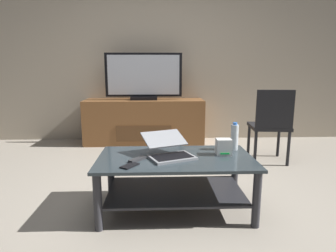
{
  "coord_description": "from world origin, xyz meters",
  "views": [
    {
      "loc": [
        -0.08,
        -2.29,
        1.11
      ],
      "look_at": [
        0.03,
        0.36,
        0.59
      ],
      "focal_mm": 30.57,
      "sensor_mm": 36.0,
      "label": 1
    }
  ],
  "objects_px": {
    "water_bottle_near": "(234,137)",
    "laptop": "(169,150)",
    "dining_chair": "(271,122)",
    "coffee_table": "(175,173)",
    "media_cabinet": "(144,121)",
    "router_box": "(224,147)",
    "cell_phone": "(130,166)",
    "television": "(144,77)",
    "tv_remote": "(138,159)"
  },
  "relations": [
    {
      "from": "media_cabinet",
      "to": "water_bottle_near",
      "type": "xyz_separation_m",
      "value": [
        0.85,
        -2.0,
        0.22
      ]
    },
    {
      "from": "television",
      "to": "router_box",
      "type": "height_order",
      "value": "television"
    },
    {
      "from": "cell_phone",
      "to": "coffee_table",
      "type": "bearing_deg",
      "value": 65.87
    },
    {
      "from": "cell_phone",
      "to": "laptop",
      "type": "bearing_deg",
      "value": 72.8
    },
    {
      "from": "television",
      "to": "router_box",
      "type": "bearing_deg",
      "value": -71.09
    },
    {
      "from": "dining_chair",
      "to": "tv_remote",
      "type": "height_order",
      "value": "dining_chair"
    },
    {
      "from": "water_bottle_near",
      "to": "tv_remote",
      "type": "distance_m",
      "value": 0.86
    },
    {
      "from": "television",
      "to": "tv_remote",
      "type": "bearing_deg",
      "value": -88.85
    },
    {
      "from": "dining_chair",
      "to": "water_bottle_near",
      "type": "bearing_deg",
      "value": -126.14
    },
    {
      "from": "cell_phone",
      "to": "media_cabinet",
      "type": "bearing_deg",
      "value": 124.21
    },
    {
      "from": "coffee_table",
      "to": "television",
      "type": "xyz_separation_m",
      "value": [
        -0.34,
        2.17,
        0.7
      ]
    },
    {
      "from": "media_cabinet",
      "to": "coffee_table",
      "type": "bearing_deg",
      "value": -81.26
    },
    {
      "from": "router_box",
      "to": "cell_phone",
      "type": "xyz_separation_m",
      "value": [
        -0.73,
        -0.26,
        -0.06
      ]
    },
    {
      "from": "media_cabinet",
      "to": "water_bottle_near",
      "type": "height_order",
      "value": "water_bottle_near"
    },
    {
      "from": "tv_remote",
      "to": "television",
      "type": "bearing_deg",
      "value": 129.43
    },
    {
      "from": "dining_chair",
      "to": "television",
      "type": "bearing_deg",
      "value": 146.71
    },
    {
      "from": "router_box",
      "to": "media_cabinet",
      "type": "bearing_deg",
      "value": 108.73
    },
    {
      "from": "coffee_table",
      "to": "dining_chair",
      "type": "distance_m",
      "value": 1.68
    },
    {
      "from": "cell_phone",
      "to": "tv_remote",
      "type": "distance_m",
      "value": 0.14
    },
    {
      "from": "coffee_table",
      "to": "router_box",
      "type": "relative_size",
      "value": 9.35
    },
    {
      "from": "laptop",
      "to": "cell_phone",
      "type": "bearing_deg",
      "value": -141.45
    },
    {
      "from": "media_cabinet",
      "to": "cell_phone",
      "type": "relative_size",
      "value": 12.81
    },
    {
      "from": "dining_chair",
      "to": "laptop",
      "type": "relative_size",
      "value": 1.89
    },
    {
      "from": "tv_remote",
      "to": "cell_phone",
      "type": "bearing_deg",
      "value": -71.69
    },
    {
      "from": "laptop",
      "to": "coffee_table",
      "type": "bearing_deg",
      "value": -20.08
    },
    {
      "from": "laptop",
      "to": "cell_phone",
      "type": "relative_size",
      "value": 3.38
    },
    {
      "from": "coffee_table",
      "to": "cell_phone",
      "type": "relative_size",
      "value": 8.65
    },
    {
      "from": "coffee_table",
      "to": "water_bottle_near",
      "type": "relative_size",
      "value": 5.11
    },
    {
      "from": "dining_chair",
      "to": "coffee_table",
      "type": "bearing_deg",
      "value": -136.56
    },
    {
      "from": "television",
      "to": "tv_remote",
      "type": "relative_size",
      "value": 7.1
    },
    {
      "from": "water_bottle_near",
      "to": "laptop",
      "type": "bearing_deg",
      "value": -163.21
    },
    {
      "from": "laptop",
      "to": "cell_phone",
      "type": "height_order",
      "value": "laptop"
    },
    {
      "from": "dining_chair",
      "to": "router_box",
      "type": "height_order",
      "value": "dining_chair"
    },
    {
      "from": "media_cabinet",
      "to": "tv_remote",
      "type": "height_order",
      "value": "media_cabinet"
    },
    {
      "from": "television",
      "to": "tv_remote",
      "type": "xyz_separation_m",
      "value": [
        0.04,
        -2.25,
        -0.55
      ]
    },
    {
      "from": "coffee_table",
      "to": "router_box",
      "type": "bearing_deg",
      "value": 7.08
    },
    {
      "from": "media_cabinet",
      "to": "cell_phone",
      "type": "height_order",
      "value": "media_cabinet"
    },
    {
      "from": "television",
      "to": "cell_phone",
      "type": "bearing_deg",
      "value": -90.03
    },
    {
      "from": "water_bottle_near",
      "to": "cell_phone",
      "type": "bearing_deg",
      "value": -154.93
    },
    {
      "from": "water_bottle_near",
      "to": "tv_remote",
      "type": "bearing_deg",
      "value": -161.42
    },
    {
      "from": "laptop",
      "to": "water_bottle_near",
      "type": "bearing_deg",
      "value": 16.79
    },
    {
      "from": "coffee_table",
      "to": "television",
      "type": "height_order",
      "value": "television"
    },
    {
      "from": "media_cabinet",
      "to": "cell_phone",
      "type": "bearing_deg",
      "value": -90.03
    },
    {
      "from": "router_box",
      "to": "cell_phone",
      "type": "height_order",
      "value": "router_box"
    },
    {
      "from": "laptop",
      "to": "media_cabinet",
      "type": "bearing_deg",
      "value": 97.46
    },
    {
      "from": "laptop",
      "to": "tv_remote",
      "type": "xyz_separation_m",
      "value": [
        -0.24,
        -0.1,
        -0.05
      ]
    },
    {
      "from": "television",
      "to": "laptop",
      "type": "bearing_deg",
      "value": -82.47
    },
    {
      "from": "television",
      "to": "cell_phone",
      "type": "distance_m",
      "value": 2.44
    },
    {
      "from": "dining_chair",
      "to": "cell_phone",
      "type": "bearing_deg",
      "value": -138.82
    },
    {
      "from": "dining_chair",
      "to": "router_box",
      "type": "distance_m",
      "value": 1.38
    }
  ]
}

